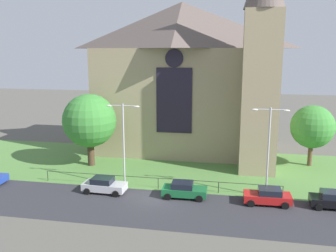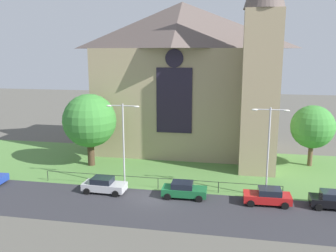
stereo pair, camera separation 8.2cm
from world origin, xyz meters
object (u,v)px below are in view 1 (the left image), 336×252
Objects in this scene: tree_right_far at (312,127)px; parked_car_black at (334,200)px; church_building at (187,77)px; tree_left_near at (90,121)px; streetlamp_near at (123,135)px; parked_car_silver at (104,185)px; streetlamp_far at (269,141)px; parked_car_red at (268,196)px; parked_car_green at (184,190)px.

parked_car_black is (-0.23, -12.38, -4.05)m from tree_right_far.
church_building reaches higher than tree_right_far.
tree_left_near is 1.02× the size of streetlamp_near.
streetlamp_near is 2.02× the size of parked_car_silver.
streetlamp_far is 5.01m from parked_car_red.
tree_right_far is 1.74× the size of parked_car_silver.
tree_left_near is 2.05× the size of parked_car_silver.
church_building is 6.11× the size of parked_car_silver.
parked_car_silver and parked_car_green have the same top height.
streetlamp_far reaches higher than tree_right_far.
tree_right_far is at bearing 90.10° from parked_car_black.
church_building is at bearing 74.13° from streetlamp_near.
streetlamp_far is (20.17, -6.14, -0.06)m from tree_left_near.
church_building is 3.02× the size of streetlamp_far.
parked_car_green is (6.37, -1.60, -4.69)m from streetlamp_near.
tree_left_near is 2.06× the size of parked_car_black.
parked_car_silver is 1.00× the size of parked_car_red.
tree_left_near is at bearing 163.08° from streetlamp_far.
parked_car_black is (13.40, 0.08, 0.00)m from parked_car_green.
church_building is at bearing -61.31° from parked_car_red.
church_building is 17.16m from tree_right_far.
tree_right_far is at bearing -116.96° from parked_car_red.
tree_left_near is at bearing -169.75° from tree_right_far.
tree_left_near reaches higher than streetlamp_far.
streetlamp_near is at bearing -105.87° from church_building.
parked_car_black is at bearing -46.78° from church_building.
parked_car_red is 5.73m from parked_car_black.
parked_car_black is at bearing -179.57° from parked_car_red.
tree_left_near is 8.69m from streetlamp_near.
streetlamp_far is at bearing 166.36° from parked_car_black.
tree_left_near is at bearing 135.04° from streetlamp_near.
parked_car_red is (15.57, 0.10, 0.00)m from parked_car_silver.
tree_right_far is (15.74, -4.12, -5.48)m from church_building.
parked_car_black is at bearing -0.79° from parked_car_green.
streetlamp_near reaches higher than parked_car_silver.
church_building is 3.03× the size of streetlamp_near.
church_building reaches higher than parked_car_silver.
church_building is 18.53m from streetlamp_far.
tree_left_near reaches higher than parked_car_black.
tree_right_far reaches higher than parked_car_red.
parked_car_silver is at bearing -173.31° from streetlamp_far.
streetlamp_far is 2.03× the size of parked_car_black.
tree_right_far is 12.42m from streetlamp_far.
parked_car_green is at bearing -137.55° from tree_right_far.
church_building is at bearing 165.33° from tree_right_far.
parked_car_red is at bearing 2.12° from parked_car_silver.
church_building reaches higher than streetlamp_near.
church_building is 6.14× the size of parked_car_green.
parked_car_black is (5.73, 0.21, 0.00)m from parked_car_red.
tree_left_near is 1.18× the size of tree_right_far.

